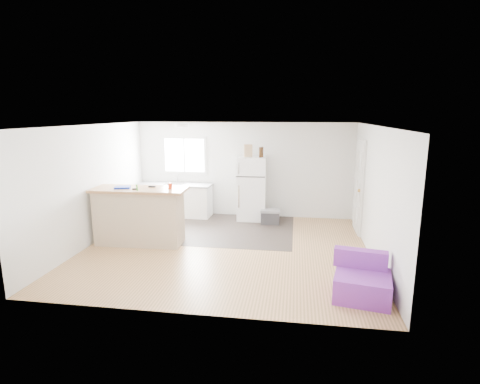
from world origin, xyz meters
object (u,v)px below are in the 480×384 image
at_px(purple_seat, 362,282).
at_px(bottle_left, 260,152).
at_px(mop, 136,235).
at_px(refrigerator, 252,188).
at_px(red_cup, 170,186).
at_px(peninsula, 140,216).
at_px(cardboard_box, 248,151).
at_px(kitchen_cabinets, 176,199).
at_px(cleaner_jug, 167,240).
at_px(bottle_right, 262,152).
at_px(blue_tray, 122,187).
at_px(cooler, 270,217).

bearing_deg(purple_seat, bottle_left, 127.29).
xyz_separation_m(purple_seat, mop, (-4.11, 1.50, -0.00)).
distance_m(refrigerator, bottle_left, 0.94).
bearing_deg(red_cup, peninsula, -177.94).
xyz_separation_m(peninsula, cardboard_box, (1.95, 2.10, 1.14)).
bearing_deg(refrigerator, cardboard_box, -174.70).
bearing_deg(peninsula, purple_seat, -24.49).
height_order(kitchen_cabinets, red_cup, red_cup).
distance_m(peninsula, mop, 0.40).
bearing_deg(cleaner_jug, mop, -154.43).
distance_m(kitchen_cabinets, red_cup, 2.36).
height_order(kitchen_cabinets, cleaner_jug, kitchen_cabinets).
distance_m(cleaner_jug, bottle_right, 3.18).
xyz_separation_m(kitchen_cabinets, peninsula, (-0.05, -2.16, 0.16)).
bearing_deg(bottle_left, bottle_right, 73.51).
relative_size(refrigerator, bottle_right, 6.30).
distance_m(kitchen_cabinets, blue_tray, 2.36).
relative_size(kitchen_cabinets, blue_tray, 6.37).
bearing_deg(red_cup, kitchen_cabinets, 105.91).
height_order(cooler, cleaner_jug, cooler).
bearing_deg(cleaner_jug, peninsula, -172.56).
height_order(purple_seat, cleaner_jug, purple_seat).
height_order(cardboard_box, bottle_left, cardboard_box).
bearing_deg(cleaner_jug, blue_tray, -166.09).
bearing_deg(cooler, bottle_right, 124.10).
bearing_deg(kitchen_cabinets, refrigerator, 1.02).
relative_size(mop, bottle_left, 5.17).
height_order(red_cup, bottle_right, bottle_right).
bearing_deg(mop, bottle_right, 41.57).
height_order(mop, cardboard_box, cardboard_box).
xyz_separation_m(cooler, mop, (-2.54, -1.96, 0.05)).
relative_size(kitchen_cabinets, cooler, 4.01).
bearing_deg(mop, peninsula, 85.41).
relative_size(peninsula, mop, 1.47).
relative_size(cleaner_jug, red_cup, 2.52).
bearing_deg(refrigerator, blue_tray, -139.53).
relative_size(red_cup, bottle_left, 0.48).
xyz_separation_m(kitchen_cabinets, cooler, (2.48, -0.39, -0.25)).
bearing_deg(cleaner_jug, bottle_left, 69.28).
bearing_deg(purple_seat, kitchen_cabinets, 147.16).
relative_size(mop, blue_tray, 4.31).
distance_m(purple_seat, bottle_right, 4.45).
xyz_separation_m(peninsula, blue_tray, (-0.30, -0.05, 0.59)).
bearing_deg(cooler, purple_seat, -68.74).
distance_m(blue_tray, cardboard_box, 3.16).
height_order(cooler, purple_seat, purple_seat).
bearing_deg(cardboard_box, purple_seat, -60.41).
distance_m(cooler, cleaner_jug, 2.69).
bearing_deg(purple_seat, blue_tray, 170.27).
distance_m(refrigerator, bottle_right, 0.94).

